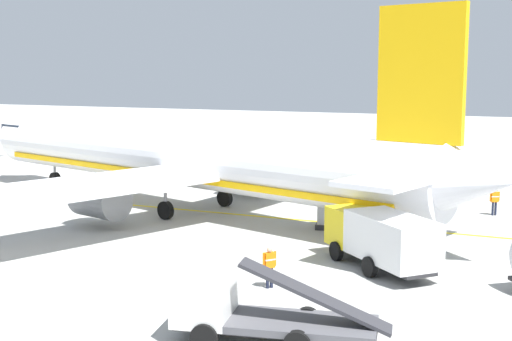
{
  "coord_description": "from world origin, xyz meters",
  "views": [
    {
      "loc": [
        -18.14,
        0.89,
        8.9
      ],
      "look_at": [
        19.83,
        17.11,
        2.89
      ],
      "focal_mm": 49.14,
      "sensor_mm": 36.0,
      "label": 1
    }
  ],
  "objects_px": {
    "airliner_foreground": "(185,158)",
    "service_truck_catering": "(380,237)",
    "crew_loader_right": "(269,264)",
    "crew_marshaller": "(447,179)",
    "crew_loader_left": "(495,199)",
    "service_truck_pushback": "(240,306)",
    "cargo_container_near": "(332,212)",
    "service_truck_fuel": "(395,183)"
  },
  "relations": [
    {
      "from": "crew_loader_right",
      "to": "service_truck_pushback",
      "type": "bearing_deg",
      "value": -167.6
    },
    {
      "from": "crew_marshaller",
      "to": "crew_loader_right",
      "type": "height_order",
      "value": "crew_loader_right"
    },
    {
      "from": "service_truck_fuel",
      "to": "service_truck_catering",
      "type": "relative_size",
      "value": 0.95
    },
    {
      "from": "service_truck_pushback",
      "to": "crew_loader_right",
      "type": "distance_m",
      "value": 5.69
    },
    {
      "from": "cargo_container_near",
      "to": "crew_marshaller",
      "type": "xyz_separation_m",
      "value": [
        14.07,
        -4.31,
        0.07
      ]
    },
    {
      "from": "crew_marshaller",
      "to": "crew_loader_left",
      "type": "height_order",
      "value": "crew_loader_left"
    },
    {
      "from": "service_truck_catering",
      "to": "crew_loader_right",
      "type": "height_order",
      "value": "service_truck_catering"
    },
    {
      "from": "airliner_foreground",
      "to": "service_truck_fuel",
      "type": "height_order",
      "value": "airliner_foreground"
    },
    {
      "from": "airliner_foreground",
      "to": "service_truck_catering",
      "type": "xyz_separation_m",
      "value": [
        -8.04,
        -14.3,
        -1.92
      ]
    },
    {
      "from": "airliner_foreground",
      "to": "crew_marshaller",
      "type": "distance_m",
      "value": 19.44
    },
    {
      "from": "service_truck_fuel",
      "to": "crew_loader_right",
      "type": "relative_size",
      "value": 3.35
    },
    {
      "from": "crew_loader_left",
      "to": "crew_marshaller",
      "type": "bearing_deg",
      "value": 29.19
    },
    {
      "from": "airliner_foreground",
      "to": "service_truck_catering",
      "type": "distance_m",
      "value": 16.51
    },
    {
      "from": "service_truck_pushback",
      "to": "cargo_container_near",
      "type": "bearing_deg",
      "value": 6.98
    },
    {
      "from": "service_truck_pushback",
      "to": "service_truck_catering",
      "type": "bearing_deg",
      "value": -12.81
    },
    {
      "from": "crew_marshaller",
      "to": "cargo_container_near",
      "type": "bearing_deg",
      "value": 162.96
    },
    {
      "from": "crew_loader_right",
      "to": "airliner_foreground",
      "type": "bearing_deg",
      "value": 40.62
    },
    {
      "from": "service_truck_fuel",
      "to": "crew_loader_right",
      "type": "bearing_deg",
      "value": 176.76
    },
    {
      "from": "service_truck_fuel",
      "to": "crew_loader_right",
      "type": "xyz_separation_m",
      "value": [
        -19.0,
        1.08,
        -0.52
      ]
    },
    {
      "from": "service_truck_pushback",
      "to": "crew_marshaller",
      "type": "height_order",
      "value": "service_truck_pushback"
    },
    {
      "from": "airliner_foreground",
      "to": "service_truck_catering",
      "type": "relative_size",
      "value": 6.69
    },
    {
      "from": "service_truck_catering",
      "to": "crew_marshaller",
      "type": "height_order",
      "value": "service_truck_catering"
    },
    {
      "from": "service_truck_fuel",
      "to": "service_truck_catering",
      "type": "bearing_deg",
      "value": -170.44
    },
    {
      "from": "service_truck_catering",
      "to": "crew_loader_right",
      "type": "bearing_deg",
      "value": 142.15
    },
    {
      "from": "service_truck_fuel",
      "to": "crew_loader_right",
      "type": "distance_m",
      "value": 19.04
    },
    {
      "from": "service_truck_catering",
      "to": "cargo_container_near",
      "type": "height_order",
      "value": "service_truck_catering"
    },
    {
      "from": "service_truck_fuel",
      "to": "airliner_foreground",
      "type": "bearing_deg",
      "value": 118.49
    },
    {
      "from": "cargo_container_near",
      "to": "crew_marshaller",
      "type": "distance_m",
      "value": 14.72
    },
    {
      "from": "cargo_container_near",
      "to": "crew_loader_right",
      "type": "relative_size",
      "value": 1.13
    },
    {
      "from": "airliner_foreground",
      "to": "service_truck_catering",
      "type": "bearing_deg",
      "value": -119.37
    },
    {
      "from": "airliner_foreground",
      "to": "crew_loader_left",
      "type": "relative_size",
      "value": 24.2
    },
    {
      "from": "service_truck_catering",
      "to": "crew_loader_left",
      "type": "height_order",
      "value": "service_truck_catering"
    },
    {
      "from": "crew_loader_left",
      "to": "crew_loader_right",
      "type": "relative_size",
      "value": 0.98
    },
    {
      "from": "service_truck_fuel",
      "to": "cargo_container_near",
      "type": "distance_m",
      "value": 7.76
    },
    {
      "from": "crew_loader_right",
      "to": "crew_loader_left",
      "type": "bearing_deg",
      "value": -21.23
    },
    {
      "from": "service_truck_pushback",
      "to": "cargo_container_near",
      "type": "height_order",
      "value": "service_truck_pushback"
    },
    {
      "from": "cargo_container_near",
      "to": "service_truck_fuel",
      "type": "bearing_deg",
      "value": -14.56
    },
    {
      "from": "service_truck_catering",
      "to": "crew_marshaller",
      "type": "bearing_deg",
      "value": 0.19
    },
    {
      "from": "crew_loader_left",
      "to": "cargo_container_near",
      "type": "bearing_deg",
      "value": 131.54
    },
    {
      "from": "cargo_container_near",
      "to": "crew_loader_left",
      "type": "distance_m",
      "value": 10.88
    },
    {
      "from": "airliner_foreground",
      "to": "crew_loader_left",
      "type": "bearing_deg",
      "value": -71.14
    },
    {
      "from": "service_truck_catering",
      "to": "service_truck_pushback",
      "type": "distance_m",
      "value": 10.34
    }
  ]
}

